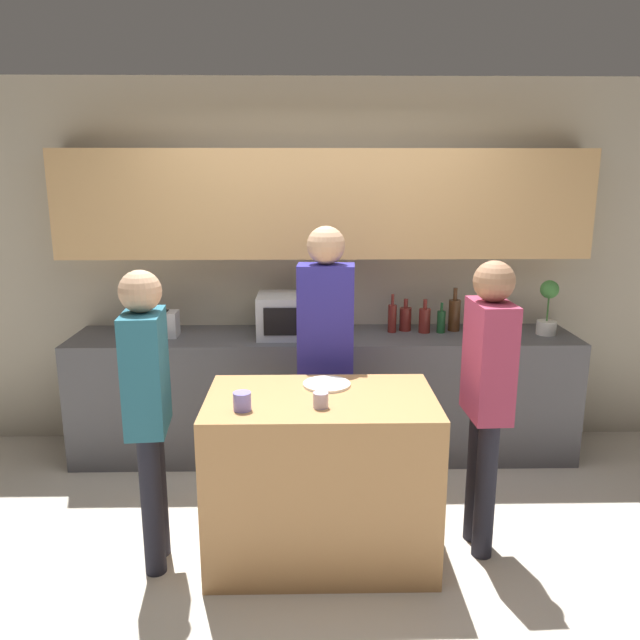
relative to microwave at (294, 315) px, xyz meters
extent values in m
plane|color=beige|center=(0.21, -1.38, -1.05)|extent=(14.00, 14.00, 0.00)
cube|color=#B2A893|center=(0.21, 0.36, 0.30)|extent=(6.40, 0.08, 2.70)
cube|color=tan|center=(0.21, 0.16, 0.77)|extent=(3.74, 0.32, 0.75)
cube|color=#4C4C51|center=(0.21, 0.01, -0.60)|extent=(3.60, 0.62, 0.90)
cube|color=#B27F4C|center=(0.16, -1.25, -0.60)|extent=(1.20, 0.72, 0.91)
cube|color=#B7BABC|center=(0.00, 0.00, 0.00)|extent=(0.52, 0.38, 0.30)
cube|color=black|center=(-0.05, -0.19, 0.00)|extent=(0.31, 0.01, 0.19)
cube|color=silver|center=(-0.96, 0.00, -0.06)|extent=(0.26, 0.16, 0.18)
cube|color=black|center=(-1.01, 0.00, 0.03)|extent=(0.02, 0.11, 0.01)
cube|color=black|center=(-0.91, 0.00, 0.03)|extent=(0.02, 0.11, 0.01)
cylinder|color=silver|center=(1.81, 0.00, -0.10)|extent=(0.14, 0.14, 0.10)
cylinder|color=#38662D|center=(1.81, 0.00, 0.04)|extent=(0.01, 0.01, 0.18)
sphere|color=#3D7A38|center=(1.81, 0.00, 0.18)|extent=(0.13, 0.13, 0.13)
cylinder|color=maroon|center=(0.71, 0.09, -0.05)|extent=(0.06, 0.06, 0.20)
cylinder|color=maroon|center=(0.71, 0.09, 0.09)|extent=(0.02, 0.02, 0.08)
cylinder|color=maroon|center=(0.81, 0.13, -0.06)|extent=(0.09, 0.09, 0.17)
cylinder|color=maroon|center=(0.81, 0.13, 0.05)|extent=(0.03, 0.03, 0.07)
cylinder|color=maroon|center=(0.94, 0.07, -0.06)|extent=(0.08, 0.08, 0.18)
cylinder|color=maroon|center=(0.94, 0.07, 0.06)|extent=(0.03, 0.03, 0.07)
cylinder|color=#194723|center=(1.06, 0.06, -0.07)|extent=(0.06, 0.06, 0.16)
cylinder|color=#194723|center=(1.06, 0.06, 0.04)|extent=(0.02, 0.02, 0.06)
cylinder|color=#472814|center=(1.17, 0.12, -0.03)|extent=(0.09, 0.09, 0.23)
cylinder|color=#472814|center=(1.17, 0.12, 0.12)|extent=(0.03, 0.03, 0.09)
cylinder|color=white|center=(0.20, -1.08, -0.14)|extent=(0.26, 0.26, 0.01)
cylinder|color=#8178DA|center=(-0.23, -1.43, -0.10)|extent=(0.09, 0.09, 0.09)
cylinder|color=#B3A3BD|center=(0.16, -1.41, -0.10)|extent=(0.08, 0.08, 0.08)
cylinder|color=black|center=(-0.72, -1.25, -0.67)|extent=(0.11, 0.11, 0.77)
cylinder|color=black|center=(-0.71, -1.41, -0.67)|extent=(0.11, 0.11, 0.77)
cube|color=#266376|center=(-0.72, -1.33, 0.02)|extent=(0.22, 0.36, 0.61)
sphere|color=tan|center=(-0.72, -1.33, 0.43)|extent=(0.21, 0.21, 0.21)
cylinder|color=black|center=(0.29, -0.64, -0.63)|extent=(0.11, 0.11, 0.84)
cylinder|color=black|center=(0.13, -0.63, -0.63)|extent=(0.11, 0.11, 0.84)
cube|color=navy|center=(0.21, -0.63, 0.12)|extent=(0.35, 0.21, 0.67)
sphere|color=tan|center=(0.21, -0.63, 0.57)|extent=(0.23, 0.23, 0.23)
cylinder|color=black|center=(1.04, -1.30, -0.66)|extent=(0.11, 0.11, 0.78)
cylinder|color=black|center=(1.04, -1.14, -0.66)|extent=(0.11, 0.11, 0.78)
cube|color=#A03351|center=(1.04, -1.22, 0.04)|extent=(0.20, 0.35, 0.62)
sphere|color=#9E7051|center=(1.04, -1.22, 0.46)|extent=(0.21, 0.21, 0.21)
camera|label=1|loc=(0.10, -4.31, 1.00)|focal=35.00mm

